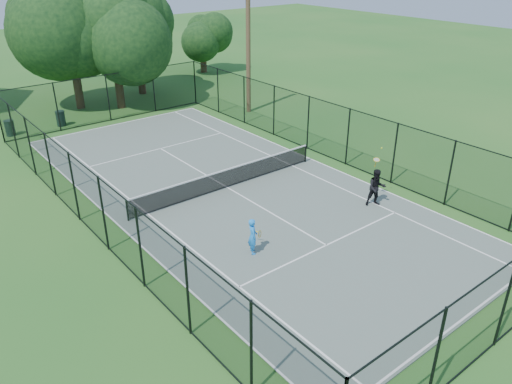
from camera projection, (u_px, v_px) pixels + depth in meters
ground at (228, 189)px, 23.30m from camera, size 120.00×120.00×0.00m
tennis_court at (228, 188)px, 23.28m from camera, size 11.00×24.00×0.06m
tennis_net at (227, 177)px, 23.04m from camera, size 10.08×0.08×0.95m
fence at (227, 159)px, 22.63m from camera, size 13.10×26.10×3.00m
tree_near_left at (69, 34)px, 32.75m from camera, size 6.22×6.22×8.11m
tree_near_mid at (113, 38)px, 32.94m from camera, size 5.88×5.88×7.69m
tree_near_right at (137, 32)px, 36.37m from camera, size 5.22×5.22×7.21m
tree_far_right at (202, 36)px, 43.57m from camera, size 3.82×3.82×5.06m
trash_bin_left at (10, 128)px, 29.66m from camera, size 0.58×0.58×0.93m
trash_bin_right at (61, 118)px, 31.26m from camera, size 0.58×0.58×0.96m
utility_pole at (248, 49)px, 32.35m from camera, size 1.40×0.30×8.26m
player_blue at (253, 236)px, 18.04m from camera, size 0.85×0.60×1.40m
player_black at (376, 188)px, 21.35m from camera, size 1.02×0.97×2.48m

